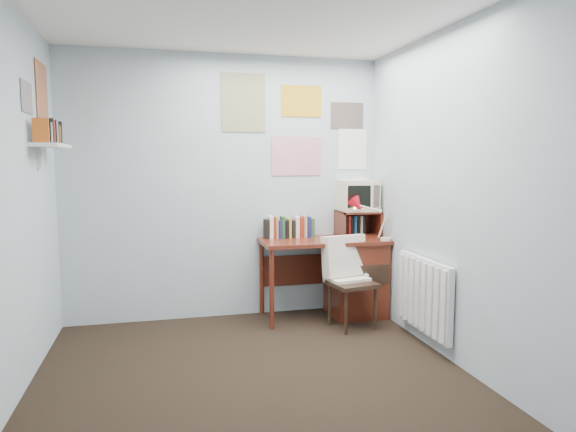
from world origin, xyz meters
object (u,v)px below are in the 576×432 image
at_px(desk, 350,274).
at_px(tv_riser, 358,224).
at_px(desk_chair, 352,284).
at_px(radiator, 424,295).
at_px(desk_lamp, 386,221).
at_px(wall_shelf, 51,146).
at_px(crt_tv, 358,194).

xyz_separation_m(desk, tv_riser, (0.12, 0.11, 0.48)).
bearing_deg(tv_riser, desk_chair, -116.05).
xyz_separation_m(desk, desk_chair, (-0.12, -0.37, -0.00)).
xyz_separation_m(desk, radiator, (0.29, -0.93, 0.01)).
bearing_deg(desk_chair, desk, 61.35).
bearing_deg(desk_lamp, desk_chair, -164.23).
distance_m(desk_chair, wall_shelf, 2.74).
distance_m(desk, desk_chair, 0.39).
height_order(desk, crt_tv, crt_tv).
distance_m(desk_lamp, radiator, 0.88).
relative_size(desk, desk_chair, 1.49).
bearing_deg(crt_tv, radiator, -79.23).
xyz_separation_m(tv_riser, wall_shelf, (-2.69, -0.49, 0.74)).
relative_size(desk_lamp, tv_riser, 0.90).
height_order(radiator, wall_shelf, wall_shelf).
relative_size(crt_tv, radiator, 0.44).
relative_size(desk, desk_lamp, 3.33).
xyz_separation_m(tv_riser, radiator, (0.17, -1.04, -0.47)).
distance_m(desk_chair, desk_lamp, 0.68).
height_order(desk_chair, tv_riser, tv_riser).
relative_size(radiator, wall_shelf, 1.29).
xyz_separation_m(desk_chair, radiator, (0.41, -0.56, 0.02)).
bearing_deg(desk, tv_riser, 42.96).
height_order(desk, tv_riser, tv_riser).
height_order(tv_riser, radiator, tv_riser).
distance_m(desk, wall_shelf, 2.87).
bearing_deg(wall_shelf, radiator, -10.89).
bearing_deg(desk_chair, radiator, -64.97).
bearing_deg(desk_lamp, tv_riser, 108.54).
relative_size(tv_riser, wall_shelf, 0.65).
bearing_deg(desk_chair, desk_lamp, 10.56).
bearing_deg(wall_shelf, tv_riser, 10.32).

